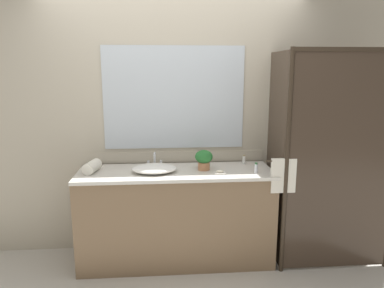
{
  "coord_description": "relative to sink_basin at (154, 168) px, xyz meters",
  "views": [
    {
      "loc": [
        -0.11,
        -3.2,
        1.81
      ],
      "look_at": [
        0.15,
        0.0,
        1.15
      ],
      "focal_mm": 33.63,
      "sensor_mm": 36.0,
      "label": 1
    }
  ],
  "objects": [
    {
      "name": "shower_enclosure",
      "position": [
        1.47,
        -0.16,
        0.09
      ],
      "size": [
        1.2,
        0.59,
        2.0
      ],
      "color": "#2D2319",
      "rests_on": "ground_plane"
    },
    {
      "name": "soap_dish",
      "position": [
        0.59,
        -0.11,
        -0.02
      ],
      "size": [
        0.1,
        0.07,
        0.04
      ],
      "color": "silver",
      "rests_on": "vanity_cabinet"
    },
    {
      "name": "ground_plane",
      "position": [
        0.2,
        0.02,
        -0.93
      ],
      "size": [
        8.0,
        8.0,
        0.0
      ],
      "primitive_type": "plane",
      "color": "#B7B2A8"
    },
    {
      "name": "wall_back_with_mirror",
      "position": [
        0.2,
        0.37,
        0.37
      ],
      "size": [
        4.4,
        0.06,
        2.6
      ],
      "color": "#B2A893",
      "rests_on": "ground_plane"
    },
    {
      "name": "vanity_cabinet",
      "position": [
        0.2,
        0.03,
        -0.48
      ],
      "size": [
        1.8,
        0.58,
        0.9
      ],
      "color": "brown",
      "rests_on": "ground_plane"
    },
    {
      "name": "potted_plant",
      "position": [
        0.46,
        0.04,
        0.07
      ],
      "size": [
        0.16,
        0.16,
        0.19
      ],
      "color": "#B77A51",
      "rests_on": "vanity_cabinet"
    },
    {
      "name": "amenity_bottle_lotion",
      "position": [
        0.88,
        0.21,
        0.01
      ],
      "size": [
        0.03,
        0.03,
        0.09
      ],
      "color": "white",
      "rests_on": "vanity_cabinet"
    },
    {
      "name": "amenity_bottle_conditioner",
      "position": [
        0.92,
        -0.11,
        0.01
      ],
      "size": [
        0.03,
        0.03,
        0.1
      ],
      "color": "silver",
      "rests_on": "vanity_cabinet"
    },
    {
      "name": "sink_basin",
      "position": [
        0.0,
        0.0,
        0.0
      ],
      "size": [
        0.42,
        0.32,
        0.07
      ],
      "primitive_type": "ellipsoid",
      "color": "white",
      "rests_on": "vanity_cabinet"
    },
    {
      "name": "faucet",
      "position": [
        0.0,
        0.18,
        0.01
      ],
      "size": [
        0.17,
        0.12,
        0.14
      ],
      "color": "silver",
      "rests_on": "vanity_cabinet"
    },
    {
      "name": "rolled_towel_near_edge",
      "position": [
        -0.56,
        0.03,
        0.02
      ],
      "size": [
        0.15,
        0.24,
        0.1
      ],
      "primitive_type": "cylinder",
      "rotation": [
        1.57,
        0.0,
        -0.2
      ],
      "color": "silver",
      "rests_on": "vanity_cabinet"
    }
  ]
}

